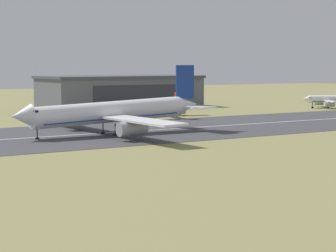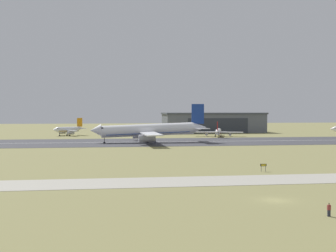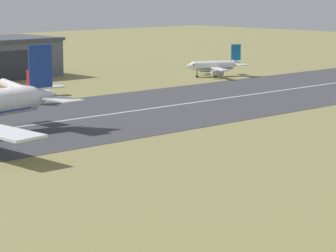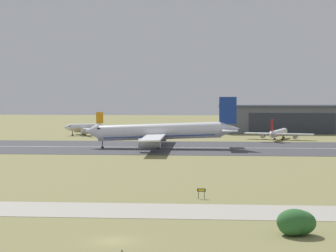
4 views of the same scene
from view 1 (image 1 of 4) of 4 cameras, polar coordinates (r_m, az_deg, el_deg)
ground_plane at (r=100.68m, az=13.44°, el=-3.54°), size 654.15×654.15×0.00m
runway_strip at (r=149.50m, az=-3.71°, el=-0.51°), size 414.15×47.68×0.06m
runway_centreline at (r=149.50m, az=-3.71°, el=-0.50°), size 372.74×0.70×0.01m
hangar_building at (r=235.35m, az=-4.14°, el=3.02°), size 57.25×24.96×11.34m
airplane_landing at (r=143.65m, az=-4.97°, el=1.16°), size 46.19×53.77×15.20m
airplane_parked_west at (r=237.65m, az=13.65°, el=2.27°), size 18.69×19.67×9.17m
airplane_parked_centre at (r=194.90m, az=-0.23°, el=1.56°), size 23.78×25.60×7.49m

